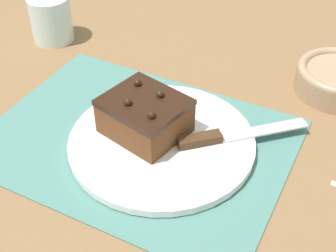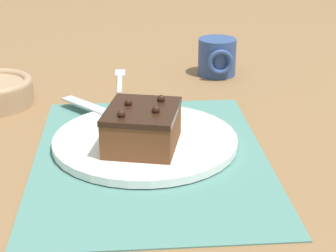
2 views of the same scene
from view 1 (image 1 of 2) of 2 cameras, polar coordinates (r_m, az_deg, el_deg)
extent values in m
plane|color=olive|center=(0.73, -3.78, -1.83)|extent=(3.00, 3.00, 0.00)
cube|color=slate|center=(0.73, -3.79, -1.71)|extent=(0.46, 0.34, 0.00)
cylinder|color=white|center=(0.71, -0.76, -1.93)|extent=(0.28, 0.28, 0.01)
cube|color=brown|center=(0.70, -2.83, 0.98)|extent=(0.13, 0.12, 0.05)
cube|color=black|center=(0.69, -2.90, 2.89)|extent=(0.14, 0.13, 0.01)
sphere|color=black|center=(0.65, -2.03, 1.33)|extent=(0.01, 0.01, 0.01)
sphere|color=black|center=(0.69, -0.96, 3.88)|extent=(0.01, 0.01, 0.01)
sphere|color=black|center=(0.68, -4.92, 2.90)|extent=(0.01, 0.01, 0.01)
sphere|color=black|center=(0.71, -3.74, 5.27)|extent=(0.01, 0.01, 0.01)
cube|color=#472D19|center=(0.69, 3.86, -1.68)|extent=(0.06, 0.06, 0.01)
cube|color=#B7BABF|center=(0.73, 11.59, -0.52)|extent=(0.12, 0.11, 0.00)
cylinder|color=silver|center=(0.99, -14.07, 12.55)|extent=(0.08, 0.08, 0.09)
camera|label=2|loc=(1.15, -41.94, 25.45)|focal=60.00mm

